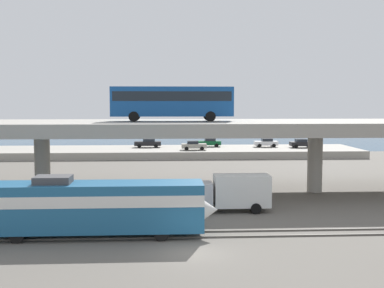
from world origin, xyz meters
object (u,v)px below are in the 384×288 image
Objects in this scene: parked_car_2 at (148,143)px; train_locomotive at (103,205)px; parked_car_1 at (302,143)px; parked_car_4 at (266,143)px; service_truck_west at (231,192)px; parked_car_3 at (194,145)px; transit_bus_on_overpass at (172,100)px; parked_car_0 at (209,142)px.

train_locomotive is at bearing 88.52° from parked_car_2.
parked_car_4 is (-5.88, 1.64, -0.00)m from parked_car_1.
service_truck_west reaches higher than parked_car_1.
parked_car_3 is (7.61, -5.02, -0.00)m from parked_car_2.
parked_car_3 is (4.03, 31.71, -7.25)m from transit_bus_on_overpass.
parked_car_0 is 10.68m from parked_car_2.
parked_car_2 is at bearing 88.52° from train_locomotive.
parked_car_2 is (-10.66, -0.75, 0.00)m from parked_car_0.
train_locomotive is at bearing -100.61° from parked_car_3.
transit_bus_on_overpass is (4.95, 16.23, 7.05)m from train_locomotive.
service_truck_west is at bearing -61.89° from transit_bus_on_overpass.
parked_car_4 is (9.88, -1.09, -0.00)m from parked_car_0.
transit_bus_on_overpass is 38.83m from parked_car_0.
parked_car_1 is at bearing -112.54° from service_truck_west.
transit_bus_on_overpass is 32.78m from parked_car_3.
parked_car_1 is at bearing 164.40° from parked_car_4.
service_truck_west is at bearing 37.23° from train_locomotive.
transit_bus_on_overpass is 37.61m from parked_car_2.
parked_car_1 is 6.11m from parked_car_4.
parked_car_4 is (20.53, -0.34, -0.00)m from parked_car_2.
train_locomotive is 3.96× the size of parked_car_4.
train_locomotive reaches higher than parked_car_3.
transit_bus_on_overpass reaches higher than parked_car_0.
parked_car_0 is at bearing 79.31° from transit_bus_on_overpass.
service_truck_west is at bearing -89.00° from parked_car_3.
service_truck_west is 46.41m from parked_car_0.
parked_car_1 is at bearing 175.72° from parked_car_2.
service_truck_west reaches higher than parked_car_2.
parked_car_1 is at bearing 170.18° from parked_car_0.
transit_bus_on_overpass reaches higher than parked_car_4.
train_locomotive reaches higher than parked_car_1.
parked_car_1 is 26.49m from parked_car_2.
transit_bus_on_overpass reaches higher than parked_car_3.
train_locomotive is 48.77m from parked_car_3.
parked_car_3 is (-3.04, -5.77, -0.00)m from parked_car_0.
parked_car_4 is (12.22, 45.26, 0.35)m from service_truck_west.
train_locomotive is 57.00m from parked_car_4.
parked_car_3 is 13.75m from parked_car_4.
parked_car_0 is 1.02× the size of parked_car_3.
transit_bus_on_overpass is at bearing 65.03° from parked_car_4.
train_locomotive is 3.86× the size of parked_car_0.
transit_bus_on_overpass is 12.60m from service_truck_west.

